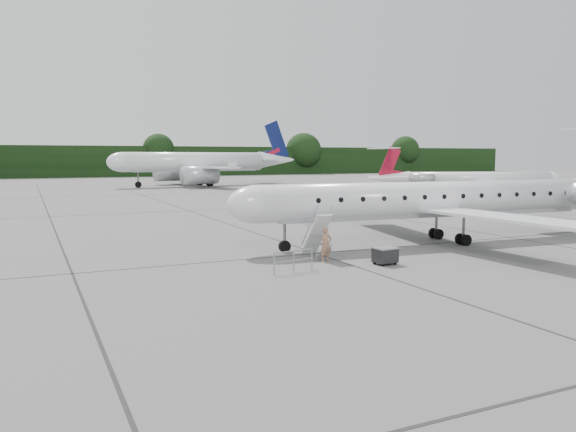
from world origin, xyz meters
name	(u,v)px	position (x,y,z in m)	size (l,w,h in m)	color
ground	(479,262)	(0.00, 0.00, 0.00)	(320.00, 320.00, 0.00)	slate
treeline	(114,161)	(0.00, 130.00, 4.00)	(260.00, 4.00, 8.00)	black
main_regional_jet	(436,182)	(2.10, 5.97, 3.82)	(29.76, 21.43, 7.63)	silver
airstair	(317,235)	(-7.04, 4.49, 1.20)	(0.85, 2.11, 2.39)	silver
passenger	(326,244)	(-7.13, 3.29, 0.90)	(0.66, 0.43, 1.80)	#966751
safety_railing	(293,262)	(-9.77, 1.64, 0.50)	(2.20, 0.08, 1.00)	gray
baggage_cart	(385,255)	(-4.82, 1.39, 0.46)	(1.06, 0.86, 0.92)	black
bg_narrowbody	(196,152)	(6.88, 77.15, 6.04)	(33.63, 24.21, 12.07)	silver
bg_regional_right	(480,172)	(34.04, 35.46, 3.28)	(25.04, 18.03, 6.57)	silver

